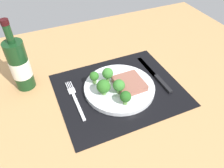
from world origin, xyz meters
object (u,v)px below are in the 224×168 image
Objects in this scene: knife at (156,76)px; wine_bottle at (20,65)px; plate at (119,88)px; steak at (129,83)px; fork at (75,99)px.

wine_bottle is (-45.41, 15.05, 8.68)cm from knife.
wine_bottle is at bearing 152.38° from plate.
plate is at bearing 160.14° from steak.
wine_bottle reaches higher than knife.
fork is at bearing 174.84° from plate.
wine_bottle reaches higher than plate.
steak is at bearing -19.86° from plate.
plate is 15.80cm from fork.
plate is 2.49× the size of steak.
wine_bottle is (-29.77, 15.58, 8.19)cm from plate.
knife is at bearing 7.74° from steak.
plate is 3.89cm from steak.
fork is 31.38cm from knife.
knife is at bearing 1.94° from plate.
steak is 0.43× the size of knife.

